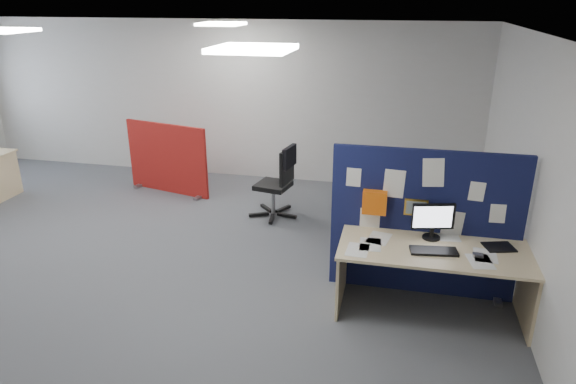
% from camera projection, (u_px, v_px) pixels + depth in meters
% --- Properties ---
extents(floor, '(9.00, 9.00, 0.00)m').
position_uv_depth(floor, '(123.00, 265.00, 6.22)').
color(floor, '#4F5257').
rests_on(floor, ground).
extents(ceiling, '(9.00, 7.00, 0.02)m').
position_uv_depth(ceiling, '(93.00, 32.00, 5.26)').
color(ceiling, white).
rests_on(ceiling, wall_back).
extents(wall_back, '(9.00, 0.02, 2.70)m').
position_uv_depth(wall_back, '(217.00, 100.00, 8.93)').
color(wall_back, silver).
rests_on(wall_back, floor).
extents(wall_right, '(0.02, 7.00, 2.70)m').
position_uv_depth(wall_right, '(542.00, 189.00, 4.82)').
color(wall_right, silver).
rests_on(wall_right, floor).
extents(ceiling_lights, '(4.10, 4.10, 0.04)m').
position_uv_depth(ceiling_lights, '(153.00, 32.00, 5.81)').
color(ceiling_lights, white).
rests_on(ceiling_lights, ceiling).
extents(navy_divider, '(1.96, 0.30, 1.62)m').
position_uv_depth(navy_divider, '(422.00, 223.00, 5.39)').
color(navy_divider, '#10173A').
rests_on(navy_divider, floor).
extents(main_desk, '(1.87, 0.83, 0.73)m').
position_uv_depth(main_desk, '(433.00, 261.00, 5.14)').
color(main_desk, beige).
rests_on(main_desk, floor).
extents(monitor_main, '(0.43, 0.18, 0.38)m').
position_uv_depth(monitor_main, '(433.00, 219.00, 5.17)').
color(monitor_main, black).
rests_on(monitor_main, main_desk).
extents(keyboard, '(0.47, 0.24, 0.02)m').
position_uv_depth(keyboard, '(434.00, 251.00, 4.96)').
color(keyboard, black).
rests_on(keyboard, main_desk).
extents(mouse, '(0.11, 0.07, 0.03)m').
position_uv_depth(mouse, '(478.00, 255.00, 4.88)').
color(mouse, gray).
rests_on(mouse, main_desk).
extents(paper_tray, '(0.33, 0.29, 0.01)m').
position_uv_depth(paper_tray, '(499.00, 247.00, 5.05)').
color(paper_tray, black).
rests_on(paper_tray, main_desk).
extents(red_divider, '(1.51, 0.41, 1.15)m').
position_uv_depth(red_divider, '(167.00, 159.00, 8.35)').
color(red_divider, maroon).
rests_on(red_divider, floor).
extents(office_chair, '(0.71, 0.70, 1.07)m').
position_uv_depth(office_chair, '(280.00, 178.00, 7.36)').
color(office_chair, black).
rests_on(office_chair, floor).
extents(desk_papers, '(1.43, 0.85, 0.00)m').
position_uv_depth(desk_papers, '(419.00, 247.00, 5.06)').
color(desk_papers, white).
rests_on(desk_papers, main_desk).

